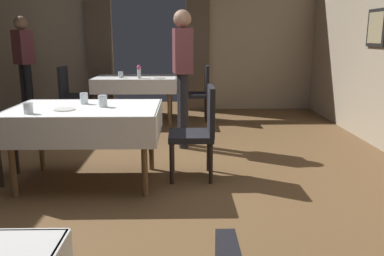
% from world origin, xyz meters
% --- Properties ---
extents(ground, '(10.08, 10.08, 0.00)m').
position_xyz_m(ground, '(0.00, 0.00, 0.00)').
color(ground, brown).
extents(wall_back, '(6.40, 0.27, 3.00)m').
position_xyz_m(wall_back, '(0.00, 4.18, 1.52)').
color(wall_back, tan).
rests_on(wall_back, ground).
extents(dining_table_mid, '(1.40, 0.96, 0.75)m').
position_xyz_m(dining_table_mid, '(-0.27, 0.15, 0.66)').
color(dining_table_mid, brown).
rests_on(dining_table_mid, ground).
extents(dining_table_far, '(1.35, 0.90, 0.75)m').
position_xyz_m(dining_table_far, '(-0.13, 3.00, 0.66)').
color(dining_table_far, brown).
rests_on(dining_table_far, ground).
extents(chair_mid_right, '(0.44, 0.44, 0.93)m').
position_xyz_m(chair_mid_right, '(0.81, 0.27, 0.52)').
color(chair_mid_right, black).
rests_on(chair_mid_right, ground).
extents(chair_far_right, '(0.44, 0.44, 0.93)m').
position_xyz_m(chair_far_right, '(0.93, 3.07, 0.52)').
color(chair_far_right, black).
rests_on(chair_far_right, ground).
extents(chair_far_left, '(0.44, 0.44, 0.93)m').
position_xyz_m(chair_far_left, '(-1.19, 2.93, 0.52)').
color(chair_far_left, black).
rests_on(chair_far_left, ground).
extents(plate_mid_a, '(0.19, 0.19, 0.01)m').
position_xyz_m(plate_mid_a, '(-0.43, -0.00, 0.76)').
color(plate_mid_a, white).
rests_on(plate_mid_a, dining_table_mid).
extents(glass_mid_b, '(0.08, 0.08, 0.11)m').
position_xyz_m(glass_mid_b, '(-0.33, 0.33, 0.81)').
color(glass_mid_b, silver).
rests_on(glass_mid_b, dining_table_mid).
extents(glass_mid_c, '(0.08, 0.08, 0.10)m').
position_xyz_m(glass_mid_c, '(-0.69, -0.17, 0.80)').
color(glass_mid_c, silver).
rests_on(glass_mid_c, dining_table_mid).
extents(glass_mid_d, '(0.08, 0.08, 0.11)m').
position_xyz_m(glass_mid_d, '(-0.11, 0.15, 0.81)').
color(glass_mid_d, silver).
rests_on(glass_mid_d, dining_table_mid).
extents(flower_vase_far, '(0.07, 0.07, 0.21)m').
position_xyz_m(flower_vase_far, '(-0.05, 2.76, 0.86)').
color(flower_vase_far, silver).
rests_on(flower_vase_far, dining_table_far).
extents(glass_far_b, '(0.08, 0.08, 0.10)m').
position_xyz_m(glass_far_b, '(-0.35, 2.85, 0.80)').
color(glass_far_b, silver).
rests_on(glass_far_b, dining_table_far).
extents(plate_far_c, '(0.19, 0.19, 0.01)m').
position_xyz_m(plate_far_c, '(-0.62, 3.22, 0.76)').
color(plate_far_c, white).
rests_on(plate_far_c, dining_table_far).
extents(plate_far_d, '(0.20, 0.20, 0.01)m').
position_xyz_m(plate_far_d, '(0.26, 2.71, 0.76)').
color(plate_far_d, white).
rests_on(plate_far_d, dining_table_far).
extents(person_waiter_by_doorway, '(0.26, 0.38, 1.72)m').
position_xyz_m(person_waiter_by_doorway, '(0.64, 1.44, 1.02)').
color(person_waiter_by_doorway, black).
rests_on(person_waiter_by_doorway, ground).
extents(person_diner_standing_aside, '(0.41, 0.41, 1.72)m').
position_xyz_m(person_diner_standing_aside, '(-1.97, 3.12, 1.02)').
color(person_diner_standing_aside, black).
rests_on(person_diner_standing_aside, ground).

